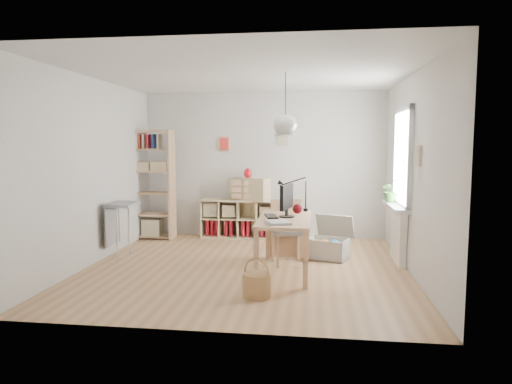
# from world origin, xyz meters

# --- Properties ---
(ground) EXTENTS (4.50, 4.50, 0.00)m
(ground) POSITION_xyz_m (0.00, 0.00, 0.00)
(ground) COLOR tan
(ground) RESTS_ON ground
(room_shell) EXTENTS (4.50, 4.50, 4.50)m
(room_shell) POSITION_xyz_m (0.55, -0.15, 2.00)
(room_shell) COLOR white
(room_shell) RESTS_ON ground
(window_unit) EXTENTS (0.07, 1.16, 1.46)m
(window_unit) POSITION_xyz_m (2.23, 0.60, 1.55)
(window_unit) COLOR white
(window_unit) RESTS_ON ground
(radiator) EXTENTS (0.10, 0.80, 0.80)m
(radiator) POSITION_xyz_m (2.19, 0.60, 0.40)
(radiator) COLOR white
(radiator) RESTS_ON ground
(windowsill) EXTENTS (0.22, 1.20, 0.06)m
(windowsill) POSITION_xyz_m (2.14, 0.60, 0.83)
(windowsill) COLOR silver
(windowsill) RESTS_ON radiator
(desk) EXTENTS (0.70, 1.50, 0.75)m
(desk) POSITION_xyz_m (0.55, -0.15, 0.66)
(desk) COLOR tan
(desk) RESTS_ON ground
(cube_shelf) EXTENTS (1.40, 0.38, 0.72)m
(cube_shelf) POSITION_xyz_m (-0.47, 2.08, 0.30)
(cube_shelf) COLOR beige
(cube_shelf) RESTS_ON ground
(tall_bookshelf) EXTENTS (0.80, 0.38, 2.00)m
(tall_bookshelf) POSITION_xyz_m (-2.04, 1.80, 1.09)
(tall_bookshelf) COLOR tan
(tall_bookshelf) RESTS_ON ground
(side_table) EXTENTS (0.40, 0.55, 0.85)m
(side_table) POSITION_xyz_m (-2.04, 0.35, 0.67)
(side_table) COLOR gray
(side_table) RESTS_ON ground
(chair) EXTENTS (0.56, 0.56, 0.93)m
(chair) POSITION_xyz_m (0.56, 0.33, 0.53)
(chair) COLOR gray
(chair) RESTS_ON ground
(wicker_basket) EXTENTS (0.33, 0.33, 0.45)m
(wicker_basket) POSITION_xyz_m (0.30, -1.21, 0.15)
(wicker_basket) COLOR olive
(wicker_basket) RESTS_ON ground
(storage_chest) EXTENTS (0.81, 0.85, 0.64)m
(storage_chest) POSITION_xyz_m (1.18, 0.71, 0.21)
(storage_chest) COLOR beige
(storage_chest) RESTS_ON ground
(monitor) EXTENTS (0.21, 0.51, 0.45)m
(monitor) POSITION_xyz_m (0.57, -0.09, 1.00)
(monitor) COLOR black
(monitor) RESTS_ON desk
(keyboard) EXTENTS (0.23, 0.41, 0.02)m
(keyboard) POSITION_xyz_m (0.36, -0.09, 0.76)
(keyboard) COLOR black
(keyboard) RESTS_ON desk
(task_lamp) EXTENTS (0.45, 0.17, 0.48)m
(task_lamp) POSITION_xyz_m (0.60, 0.44, 1.07)
(task_lamp) COLOR black
(task_lamp) RESTS_ON desk
(yarn_ball) EXTENTS (0.14, 0.14, 0.14)m
(yarn_ball) POSITION_xyz_m (0.71, 0.25, 0.82)
(yarn_ball) COLOR #45090C
(yarn_ball) RESTS_ON desk
(paper_tray) EXTENTS (0.37, 0.40, 0.03)m
(paper_tray) POSITION_xyz_m (0.50, -0.62, 0.77)
(paper_tray) COLOR silver
(paper_tray) RESTS_ON desk
(drawer_chest) EXTENTS (0.77, 0.54, 0.40)m
(drawer_chest) POSITION_xyz_m (-0.24, 2.04, 0.92)
(drawer_chest) COLOR beige
(drawer_chest) RESTS_ON cube_shelf
(red_vase) EXTENTS (0.15, 0.15, 0.18)m
(red_vase) POSITION_xyz_m (-0.27, 2.04, 1.21)
(red_vase) COLOR maroon
(red_vase) RESTS_ON drawer_chest
(potted_plant) EXTENTS (0.37, 0.34, 0.35)m
(potted_plant) POSITION_xyz_m (2.12, 0.88, 1.04)
(potted_plant) COLOR #2E5F23
(potted_plant) RESTS_ON windowsill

